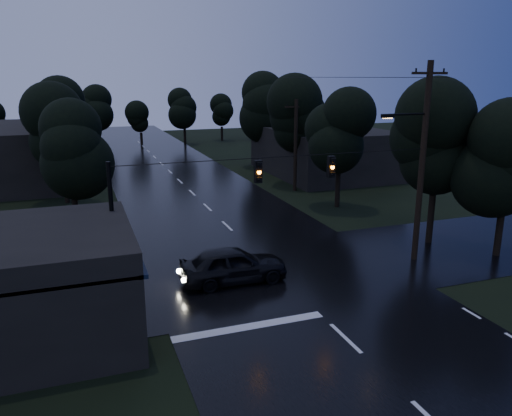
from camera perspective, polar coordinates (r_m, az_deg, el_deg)
main_road at (r=41.24m, az=-7.31°, el=1.71°), size 12.00×120.00×0.02m
cross_street at (r=24.72m, az=2.05°, el=-7.17°), size 60.00×9.00×0.02m
building_far_right at (r=49.32m, az=7.69°, el=6.44°), size 10.00×14.00×4.40m
building_far_left at (r=50.00m, az=-25.99°, el=5.54°), size 10.00×16.00×5.00m
utility_pole_main at (r=26.13m, az=18.33°, el=5.28°), size 3.50×0.30×10.00m
utility_pole_far at (r=41.27m, az=4.54°, el=7.27°), size 2.00×0.30×7.50m
anchor_pole_left at (r=21.22m, az=-15.98°, el=-2.90°), size 0.18×0.18×6.00m
span_signals at (r=22.58m, az=4.44°, el=4.55°), size 15.00×0.37×1.12m
tree_corner_near at (r=29.20m, az=20.09°, el=7.51°), size 4.48×4.48×9.44m
tree_corner_far at (r=28.49m, az=26.91°, el=5.13°), size 3.92×3.92×8.26m
tree_left_a at (r=31.51m, az=-20.55°, el=6.56°), size 3.92×3.92×8.26m
tree_left_b at (r=39.43m, az=-21.47°, el=8.50°), size 4.20×4.20×8.85m
tree_left_c at (r=49.39m, az=-22.02°, el=9.96°), size 4.48×4.48×9.44m
tree_right_a at (r=36.06m, az=9.60°, el=8.81°), size 4.20×4.20×8.85m
tree_right_b at (r=43.40m, az=5.08°, el=10.43°), size 4.48×4.48×9.44m
tree_right_c at (r=52.81m, az=1.05°, el=11.66°), size 4.76×4.76×10.03m
car at (r=23.15m, az=-2.60°, el=-6.49°), size 4.98×2.07×1.69m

